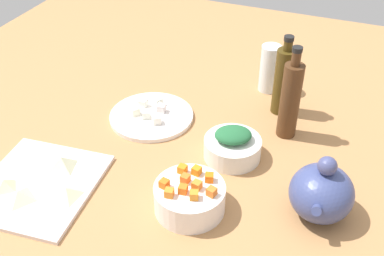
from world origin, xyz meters
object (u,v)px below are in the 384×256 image
(bowl_greens, at_px, (232,148))
(bottle_1, at_px, (284,80))
(bowl_carrots, at_px, (190,198))
(drinking_glass_0, at_px, (270,68))
(cutting_board, at_px, (38,185))
(teapot, at_px, (321,192))
(plate_tofu, at_px, (152,116))
(bottle_0, at_px, (290,99))

(bowl_greens, height_order, bottle_1, bottle_1)
(bowl_greens, height_order, bowl_carrots, bowl_carrots)
(bowl_greens, xyz_separation_m, drinking_glass_0, (-0.35, 0.00, 0.05))
(cutting_board, bearing_deg, drinking_glass_0, 147.99)
(bowl_greens, bearing_deg, drinking_glass_0, 179.57)
(teapot, distance_m, bottle_1, 0.40)
(drinking_glass_0, bearing_deg, teapot, 26.48)
(teapot, xyz_separation_m, drinking_glass_0, (-0.46, -0.23, 0.01))
(cutting_board, distance_m, teapot, 0.64)
(bottle_1, bearing_deg, drinking_glass_0, -148.51)
(cutting_board, height_order, bowl_greens, bowl_greens)
(bottle_1, bearing_deg, plate_tofu, -62.62)
(plate_tofu, relative_size, bowl_carrots, 1.49)
(teapot, distance_m, bottle_0, 0.29)
(bowl_greens, bearing_deg, cutting_board, -54.72)
(cutting_board, xyz_separation_m, teapot, (-0.16, 0.62, 0.06))
(cutting_board, xyz_separation_m, bowl_greens, (-0.27, 0.38, 0.02))
(bottle_0, relative_size, bottle_1, 1.10)
(bowl_carrots, distance_m, bottle_1, 0.47)
(plate_tofu, distance_m, bowl_greens, 0.27)
(bowl_carrots, bearing_deg, teapot, 109.00)
(cutting_board, bearing_deg, teapot, 104.34)
(bottle_0, xyz_separation_m, drinking_glass_0, (-0.20, -0.10, -0.04))
(cutting_board, relative_size, bottle_0, 1.12)
(bowl_carrots, distance_m, drinking_glass_0, 0.56)
(bowl_greens, bearing_deg, bottle_1, 165.38)
(bowl_greens, relative_size, bottle_1, 0.61)
(cutting_board, height_order, bottle_1, bottle_1)
(drinking_glass_0, bearing_deg, cutting_board, -32.01)
(cutting_board, height_order, bottle_0, bottle_0)
(cutting_board, xyz_separation_m, drinking_glass_0, (-0.62, 0.39, 0.07))
(cutting_board, xyz_separation_m, bowl_carrots, (-0.07, 0.35, 0.03))
(bottle_1, height_order, drinking_glass_0, bottle_1)
(cutting_board, xyz_separation_m, bottle_0, (-0.42, 0.49, 0.10))
(bottle_1, bearing_deg, bowl_greens, -14.62)
(bowl_carrots, height_order, drinking_glass_0, drinking_glass_0)
(cutting_board, relative_size, teapot, 1.78)
(cutting_board, relative_size, bottle_1, 1.23)
(bowl_carrots, xyz_separation_m, bottle_1, (-0.45, 0.10, 0.07))
(cutting_board, bearing_deg, bowl_carrots, 100.70)
(teapot, bearing_deg, bottle_1, -155.00)
(teapot, relative_size, bottle_1, 0.69)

